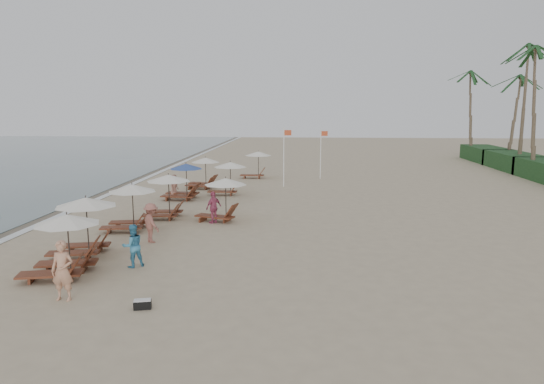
# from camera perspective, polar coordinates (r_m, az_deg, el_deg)

# --- Properties ---
(ground) EXTENTS (160.00, 160.00, 0.00)m
(ground) POSITION_cam_1_polar(r_m,az_deg,el_deg) (19.44, -2.80, -7.67)
(ground) COLOR tan
(ground) RESTS_ON ground
(wet_sand_band) EXTENTS (3.20, 140.00, 0.01)m
(wet_sand_band) POSITION_cam_1_polar(r_m,az_deg,el_deg) (32.54, -22.98, -1.31)
(wet_sand_band) COLOR #6B5E4C
(wet_sand_band) RESTS_ON ground
(foam_line) EXTENTS (0.50, 140.00, 0.02)m
(foam_line) POSITION_cam_1_polar(r_m,az_deg,el_deg) (31.97, -20.90, -1.35)
(foam_line) COLOR white
(foam_line) RESTS_ON ground
(lounger_station_0) EXTENTS (2.72, 2.40, 2.22)m
(lounger_station_0) POSITION_cam_1_polar(r_m,az_deg,el_deg) (18.60, -23.35, -5.96)
(lounger_station_0) COLOR maroon
(lounger_station_0) RESTS_ON ground
(lounger_station_1) EXTENTS (2.69, 2.39, 2.36)m
(lounger_station_1) POSITION_cam_1_polar(r_m,az_deg,el_deg) (20.84, -21.28, -3.69)
(lounger_station_1) COLOR maroon
(lounger_station_1) RESTS_ON ground
(lounger_station_2) EXTENTS (2.63, 2.28, 2.23)m
(lounger_station_2) POSITION_cam_1_polar(r_m,az_deg,el_deg) (24.45, -16.41, -1.71)
(lounger_station_2) COLOR maroon
(lounger_station_2) RESTS_ON ground
(lounger_station_3) EXTENTS (2.55, 2.32, 2.34)m
(lounger_station_3) POSITION_cam_1_polar(r_m,az_deg,el_deg) (26.67, -12.34, -0.37)
(lounger_station_3) COLOR maroon
(lounger_station_3) RESTS_ON ground
(lounger_station_4) EXTENTS (2.67, 2.14, 2.31)m
(lounger_station_4) POSITION_cam_1_polar(r_m,az_deg,el_deg) (32.08, -10.44, 1.01)
(lounger_station_4) COLOR maroon
(lounger_station_4) RESTS_ON ground
(lounger_station_5) EXTENTS (2.57, 2.34, 2.26)m
(lounger_station_5) POSITION_cam_1_polar(r_m,az_deg,el_deg) (36.23, -8.13, 2.10)
(lounger_station_5) COLOR maroon
(lounger_station_5) RESTS_ON ground
(inland_station_0) EXTENTS (2.81, 2.25, 2.22)m
(inland_station_0) POSITION_cam_1_polar(r_m,az_deg,el_deg) (25.50, -6.02, -0.44)
(inland_station_0) COLOR maroon
(inland_station_0) RESTS_ON ground
(inland_station_1) EXTENTS (2.69, 2.24, 2.22)m
(inland_station_1) POSITION_cam_1_polar(r_m,az_deg,el_deg) (33.13, -5.28, 2.00)
(inland_station_1) COLOR maroon
(inland_station_1) RESTS_ON ground
(inland_station_2) EXTENTS (2.70, 2.24, 2.22)m
(inland_station_2) POSITION_cam_1_polar(r_m,az_deg,el_deg) (41.07, -1.93, 3.53)
(inland_station_2) COLOR maroon
(inland_station_2) RESTS_ON ground
(beachgoer_near) EXTENTS (0.69, 0.45, 1.88)m
(beachgoer_near) POSITION_cam_1_polar(r_m,az_deg,el_deg) (16.36, -23.25, -8.42)
(beachgoer_near) COLOR tan
(beachgoer_near) RESTS_ON ground
(beachgoer_mid_a) EXTENTS (0.99, 0.96, 1.61)m
(beachgoer_mid_a) POSITION_cam_1_polar(r_m,az_deg,el_deg) (18.84, -15.92, -6.05)
(beachgoer_mid_a) COLOR teal
(beachgoer_mid_a) RESTS_ON ground
(beachgoer_mid_b) EXTENTS (1.25, 1.27, 1.75)m
(beachgoer_mid_b) POSITION_cam_1_polar(r_m,az_deg,el_deg) (22.00, -13.91, -3.51)
(beachgoer_mid_b) COLOR #995A4E
(beachgoer_mid_b) RESTS_ON ground
(beachgoer_far_a) EXTENTS (0.90, 1.01, 1.65)m
(beachgoer_far_a) POSITION_cam_1_polar(r_m,az_deg,el_deg) (25.10, -6.82, -1.79)
(beachgoer_far_a) COLOR #AF4667
(beachgoer_far_a) RESTS_ON ground
(beachgoer_far_b) EXTENTS (0.67, 0.85, 1.53)m
(beachgoer_far_b) POSITION_cam_1_polar(r_m,az_deg,el_deg) (32.77, -11.36, 0.70)
(beachgoer_far_b) COLOR #A16A57
(beachgoer_far_b) RESTS_ON ground
(duffel_bag) EXTENTS (0.55, 0.36, 0.28)m
(duffel_bag) POSITION_cam_1_polar(r_m,az_deg,el_deg) (15.20, -14.86, -12.52)
(duffel_bag) COLOR black
(duffel_bag) RESTS_ON ground
(flag_pole_near) EXTENTS (0.59, 0.08, 4.42)m
(flag_pole_near) POSITION_cam_1_polar(r_m,az_deg,el_deg) (36.42, 1.44, 4.46)
(flag_pole_near) COLOR silver
(flag_pole_near) RESTS_ON ground
(flag_pole_far) EXTENTS (0.60, 0.08, 4.16)m
(flag_pole_far) POSITION_cam_1_polar(r_m,az_deg,el_deg) (40.67, 5.75, 4.78)
(flag_pole_far) COLOR silver
(flag_pole_far) RESTS_ON ground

